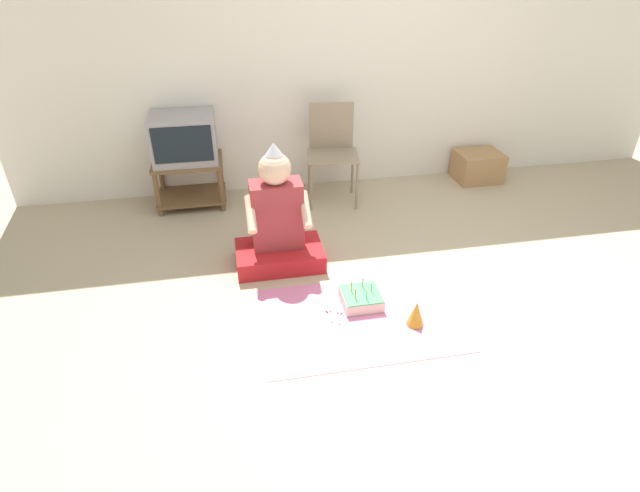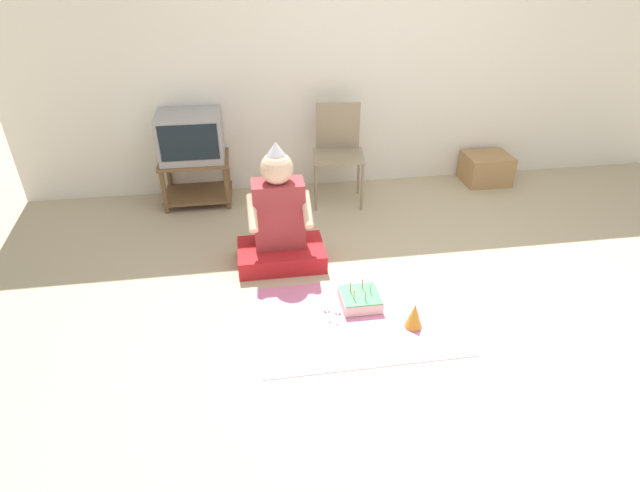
# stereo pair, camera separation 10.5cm
# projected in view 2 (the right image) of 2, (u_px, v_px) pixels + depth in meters

# --- Properties ---
(ground_plane) EXTENTS (16.00, 16.00, 0.00)m
(ground_plane) POSITION_uv_depth(u_px,v_px,m) (435.00, 313.00, 3.26)
(ground_plane) COLOR tan
(wall_back) EXTENTS (6.40, 0.06, 2.55)m
(wall_back) POSITION_uv_depth(u_px,v_px,m) (368.00, 47.00, 4.43)
(wall_back) COLOR white
(wall_back) RESTS_ON ground_plane
(tv_stand) EXTENTS (0.61, 0.46, 0.43)m
(tv_stand) POSITION_uv_depth(u_px,v_px,m) (196.00, 176.00, 4.53)
(tv_stand) COLOR brown
(tv_stand) RESTS_ON ground_plane
(tv) EXTENTS (0.54, 0.44, 0.41)m
(tv) POSITION_uv_depth(u_px,v_px,m) (191.00, 136.00, 4.34)
(tv) COLOR #99999E
(tv) RESTS_ON tv_stand
(folding_chair) EXTENTS (0.50, 0.44, 0.87)m
(folding_chair) POSITION_uv_depth(u_px,v_px,m) (338.00, 146.00, 4.46)
(folding_chair) COLOR gray
(folding_chair) RESTS_ON ground_plane
(cardboard_box_stack) EXTENTS (0.44, 0.37, 0.29)m
(cardboard_box_stack) POSITION_uv_depth(u_px,v_px,m) (486.00, 168.00, 4.97)
(cardboard_box_stack) COLOR #A87F51
(cardboard_box_stack) RESTS_ON ground_plane
(person_seated) EXTENTS (0.64, 0.41, 0.94)m
(person_seated) POSITION_uv_depth(u_px,v_px,m) (280.00, 224.00, 3.63)
(person_seated) COLOR red
(person_seated) RESTS_ON ground_plane
(party_cloth) EXTENTS (1.27, 0.86, 0.01)m
(party_cloth) POSITION_uv_depth(u_px,v_px,m) (357.00, 320.00, 3.20)
(party_cloth) COLOR pink
(party_cloth) RESTS_ON ground_plane
(birthday_cake) EXTENTS (0.25, 0.25, 0.16)m
(birthday_cake) POSITION_uv_depth(u_px,v_px,m) (360.00, 299.00, 3.31)
(birthday_cake) COLOR #F4E0C6
(birthday_cake) RESTS_ON party_cloth
(party_hat_blue) EXTENTS (0.11, 0.11, 0.17)m
(party_hat_blue) POSITION_uv_depth(u_px,v_px,m) (414.00, 316.00, 3.10)
(party_hat_blue) COLOR gold
(party_hat_blue) RESTS_ON party_cloth
(plastic_spoon_near) EXTENTS (0.04, 0.15, 0.01)m
(plastic_spoon_near) POSITION_uv_depth(u_px,v_px,m) (327.00, 311.00, 3.26)
(plastic_spoon_near) COLOR white
(plastic_spoon_near) RESTS_ON party_cloth
(plastic_spoon_far) EXTENTS (0.05, 0.14, 0.01)m
(plastic_spoon_far) POSITION_uv_depth(u_px,v_px,m) (338.00, 313.00, 3.24)
(plastic_spoon_far) COLOR white
(plastic_spoon_far) RESTS_ON party_cloth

